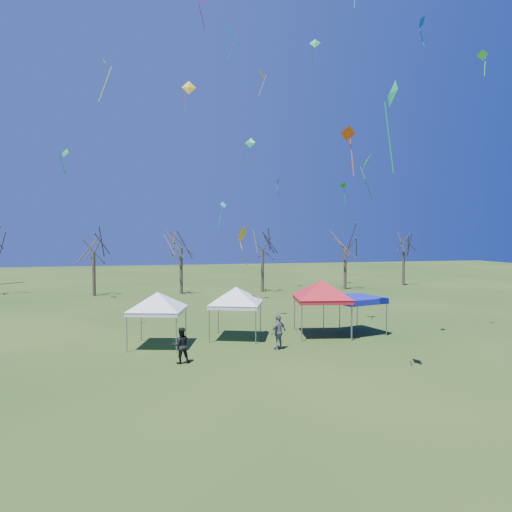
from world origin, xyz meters
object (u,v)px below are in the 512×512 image
at_px(tree_1, 93,237).
at_px(tent_blue, 355,300).
at_px(tent_white_west, 157,296).
at_px(person_grey, 279,332).
at_px(tree_5, 404,237).
at_px(tent_red, 322,284).
at_px(tent_white_mid, 236,290).
at_px(person_dark, 181,345).
at_px(tree_2, 181,232).
at_px(tree_4, 346,234).
at_px(tree_3, 262,234).

relative_size(tree_1, tent_blue, 2.20).
relative_size(tent_white_west, person_grey, 2.03).
xyz_separation_m(tree_5, tent_red, (-19.40, -23.07, -2.67)).
distance_m(tree_1, tree_5, 34.52).
height_order(tree_5, tent_white_mid, tree_5).
bearing_deg(tree_1, tent_white_west, -75.79).
bearing_deg(tent_white_west, person_dark, -74.46).
height_order(tree_5, tent_blue, tree_5).
xyz_separation_m(tree_1, person_grey, (11.69, -24.22, -4.89)).
height_order(tree_2, tent_blue, tree_2).
relative_size(person_dark, person_grey, 0.92).
bearing_deg(tree_5, tree_2, -176.30).
xyz_separation_m(tent_white_west, tent_white_mid, (4.41, 0.91, 0.05)).
bearing_deg(tent_white_west, tent_red, 2.96).
height_order(tree_5, tent_white_west, tree_5).
bearing_deg(tent_white_west, tree_5, 39.21).
distance_m(tent_blue, person_dark, 11.47).
xyz_separation_m(tent_red, person_grey, (-3.40, -2.57, -2.15)).
bearing_deg(person_grey, tent_white_mid, -95.00).
distance_m(tree_1, person_dark, 26.94).
distance_m(tree_2, person_dark, 26.02).
height_order(tree_2, tree_4, tree_2).
bearing_deg(person_dark, tent_red, -160.95).
relative_size(tree_1, tent_white_west, 2.05).
height_order(tree_1, tent_white_west, tree_1).
xyz_separation_m(tree_2, tent_blue, (8.83, -21.28, -4.25)).
bearing_deg(tree_3, person_grey, -102.21).
distance_m(tree_5, person_dark, 39.18).
xyz_separation_m(tree_2, tree_4, (17.72, -0.38, -0.23)).
xyz_separation_m(tree_2, tent_white_west, (-2.79, -21.87, -3.58)).
bearing_deg(tree_1, person_dark, -75.60).
relative_size(tent_red, person_dark, 2.54).
relative_size(tent_red, tent_blue, 1.23).
bearing_deg(person_grey, tent_white_west, -53.03).
bearing_deg(tree_1, tent_blue, -51.36).
bearing_deg(tree_2, tent_white_west, -97.27).
xyz_separation_m(tent_red, person_dark, (-8.51, -4.00, -2.22)).
height_order(tree_1, tree_2, tree_2).
xyz_separation_m(tent_white_mid, tent_blue, (7.21, -0.32, -0.72)).
bearing_deg(tent_blue, tree_4, 66.95).
height_order(tree_1, person_dark, tree_1).
height_order(tent_white_mid, tent_blue, tent_white_mid).
bearing_deg(tree_1, tree_3, -2.06).
distance_m(tree_2, tree_4, 17.73).
bearing_deg(tree_2, person_grey, -82.18).
distance_m(tree_3, person_grey, 24.71).
relative_size(tree_5, tent_blue, 2.18).
relative_size(tree_1, person_grey, 4.17).
bearing_deg(tree_3, tree_2, 177.73).
bearing_deg(person_dark, tree_3, -118.31).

